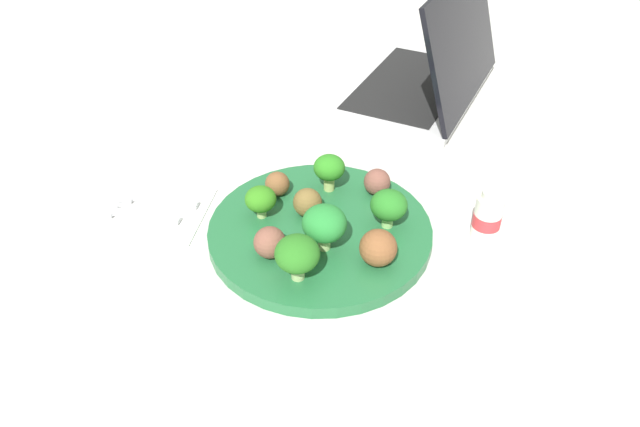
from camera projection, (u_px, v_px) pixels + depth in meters
ground_plane at (320, 236)px, 0.76m from camera, size 4.00×4.00×0.00m
plate at (320, 231)px, 0.75m from camera, size 0.28×0.28×0.02m
broccoli_floret_front_left at (260, 200)px, 0.75m from camera, size 0.04×0.04×0.04m
broccoli_floret_near_rim at (298, 255)px, 0.65m from camera, size 0.05×0.05×0.06m
broccoli_floret_far_rim at (329, 169)px, 0.79m from camera, size 0.04×0.04×0.05m
broccoli_floret_back_left at (389, 206)px, 0.73m from camera, size 0.05×0.05×0.05m
broccoli_floret_mid_left at (324, 224)px, 0.69m from camera, size 0.05×0.05×0.06m
meatball_far_rim at (378, 248)px, 0.68m from camera, size 0.04×0.04×0.04m
meatball_front_right at (270, 242)px, 0.69m from camera, size 0.04×0.04×0.04m
meatball_center at (277, 184)px, 0.79m from camera, size 0.03×0.03×0.03m
meatball_mid_right at (377, 182)px, 0.79m from camera, size 0.04×0.04×0.04m
meatball_near_rim at (307, 202)px, 0.76m from camera, size 0.04×0.04×0.04m
napkin at (142, 209)px, 0.80m from camera, size 0.18×0.14×0.01m
fork at (131, 214)px, 0.78m from camera, size 0.12×0.02×0.01m
knife at (142, 198)px, 0.81m from camera, size 0.15×0.02×0.01m
yogurt_bottle at (487, 217)px, 0.74m from camera, size 0.03×0.03×0.07m
laptop at (425, 75)px, 1.04m from camera, size 0.28×0.36×0.21m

